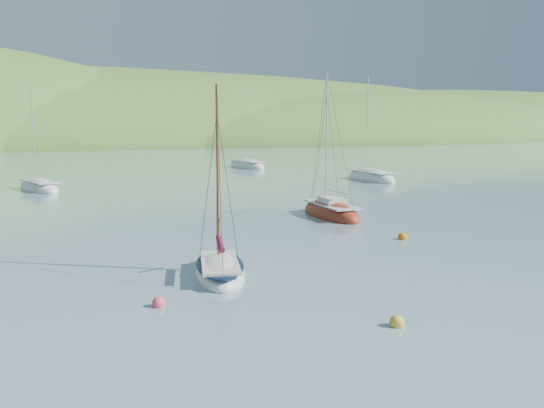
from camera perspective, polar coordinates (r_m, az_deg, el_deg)
name	(u,v)px	position (r m, az deg, el deg)	size (l,w,h in m)	color
ground	(322,308)	(21.13, 4.77, -9.73)	(700.00, 700.00, 0.00)	slate
daysailer_white	(220,271)	(25.33, -4.94, -6.28)	(3.48, 5.83, 8.43)	silver
sloop_red	(331,213)	(40.86, 5.57, -0.88)	(3.04, 7.24, 10.44)	maroon
distant_sloop_a	(39,188)	(59.97, -21.07, 1.38)	(4.39, 7.78, 10.52)	silver
distant_sloop_b	(247,166)	(83.09, -2.37, 3.56)	(3.83, 8.38, 11.53)	silver
distant_sloop_d	(371,178)	(66.27, 9.30, 2.39)	(3.47, 8.63, 12.09)	silver
mooring_buoys	(336,277)	(24.69, 6.08, -6.86)	(15.42, 11.96, 0.49)	gold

